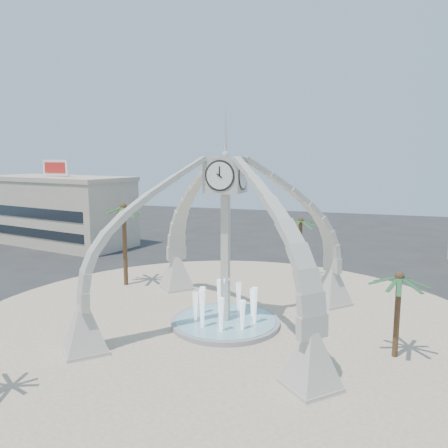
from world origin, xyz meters
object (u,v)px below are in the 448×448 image
(palm_east, at_px, (399,278))
(palm_west, at_px, (124,208))
(fountain, at_px, (225,321))
(clock_tower, at_px, (225,239))
(palm_north, at_px, (301,221))

(palm_east, bearing_deg, palm_west, 160.58)
(palm_west, bearing_deg, fountain, -28.67)
(clock_tower, xyz_separation_m, palm_east, (11.58, -1.70, -1.40))
(clock_tower, bearing_deg, palm_west, 151.33)
(fountain, height_order, palm_west, palm_west)
(fountain, xyz_separation_m, palm_east, (11.58, -1.70, 4.80))
(fountain, height_order, palm_north, palm_north)
(clock_tower, xyz_separation_m, palm_north, (3.44, 13.55, -0.47))
(palm_east, distance_m, palm_north, 17.31)
(clock_tower, bearing_deg, palm_east, -8.36)
(palm_east, relative_size, palm_north, 0.85)
(fountain, relative_size, palm_north, 1.17)
(palm_east, relative_size, palm_west, 0.69)
(palm_east, xyz_separation_m, palm_north, (-8.14, 15.25, 0.93))
(clock_tower, relative_size, fountain, 2.24)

